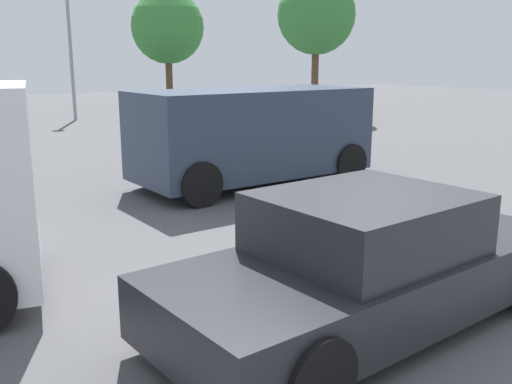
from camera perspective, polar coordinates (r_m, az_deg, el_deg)
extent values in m
plane|color=#515154|center=(6.00, 11.36, -11.70)|extent=(80.00, 80.00, 0.00)
cube|color=#232328|center=(5.65, 11.32, -8.39)|extent=(4.51, 2.08, 0.57)
cube|color=#232328|center=(5.40, 10.89, -3.07)|extent=(1.97, 1.73, 0.56)
cube|color=slate|center=(6.06, 16.35, -1.58)|extent=(0.18, 1.47, 0.47)
cube|color=slate|center=(4.80, 3.97, -4.91)|extent=(0.18, 1.47, 0.47)
cylinder|color=black|center=(7.27, 14.18, -4.65)|extent=(0.66, 0.27, 0.64)
cylinder|color=black|center=(5.37, -6.33, -10.82)|extent=(0.66, 0.27, 0.64)
cylinder|color=black|center=(4.22, 5.99, -17.95)|extent=(0.66, 0.27, 0.64)
ellipsoid|color=beige|center=(8.91, 10.23, -1.79)|extent=(0.40, 0.48, 0.23)
sphere|color=beige|center=(8.66, 10.71, -1.82)|extent=(0.18, 0.18, 0.18)
sphere|color=beige|center=(8.60, 10.83, -1.97)|extent=(0.08, 0.08, 0.08)
cylinder|color=beige|center=(8.85, 10.81, -3.01)|extent=(0.06, 0.06, 0.13)
cylinder|color=beige|center=(8.82, 10.03, -3.04)|extent=(0.06, 0.06, 0.13)
cylinder|color=beige|center=(9.10, 10.35, -2.55)|extent=(0.06, 0.06, 0.13)
cylinder|color=beige|center=(9.06, 9.58, -2.58)|extent=(0.06, 0.06, 0.13)
sphere|color=beige|center=(9.14, 9.82, -1.18)|extent=(0.10, 0.10, 0.10)
cube|color=#2D384C|center=(11.45, -0.32, 6.05)|extent=(4.85, 2.18, 1.68)
cube|color=slate|center=(10.24, -11.16, 7.04)|extent=(0.12, 1.68, 0.67)
cylinder|color=black|center=(9.83, -5.63, 0.79)|extent=(0.81, 0.29, 0.80)
cylinder|color=black|center=(11.46, -10.37, 2.40)|extent=(0.81, 0.29, 0.80)
cylinder|color=black|center=(11.99, 9.28, 2.92)|extent=(0.81, 0.29, 0.80)
cylinder|color=black|center=(13.36, 3.59, 4.10)|extent=(0.81, 0.29, 0.80)
cylinder|color=gray|center=(25.17, -18.02, 12.74)|extent=(0.14, 0.14, 5.18)
cylinder|color=brown|center=(24.58, 5.90, 10.84)|extent=(0.30, 0.30, 3.07)
sphere|color=#387F38|center=(24.63, 6.05, 17.22)|extent=(3.21, 3.21, 3.21)
cylinder|color=brown|center=(32.84, -8.67, 11.03)|extent=(0.38, 0.38, 2.73)
sphere|color=#387F38|center=(32.86, -8.85, 16.01)|extent=(3.97, 3.97, 3.97)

